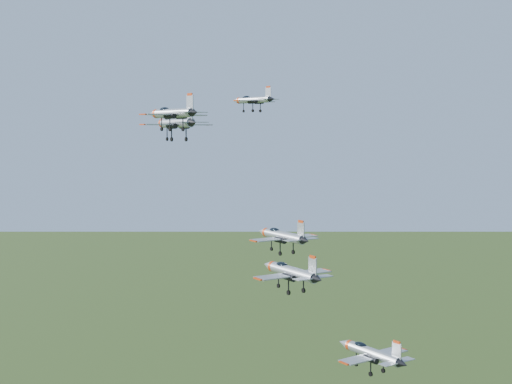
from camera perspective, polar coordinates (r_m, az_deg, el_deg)
The scene contains 6 objects.
jet_lead at distance 125.98m, azimuth -0.28°, elevation 7.39°, with size 10.50×8.70×2.80m.
jet_left_high at distance 112.43m, azimuth -6.49°, elevation 5.53°, with size 13.54×11.56×3.70m.
jet_right_high at distance 89.97m, azimuth -6.76°, elevation 6.30°, with size 10.81×9.06×2.89m.
jet_left_low at distance 105.42m, azimuth 2.09°, elevation -3.49°, with size 12.70×10.83×3.47m.
jet_right_low at distance 93.57m, azimuth 2.79°, elevation -6.35°, with size 12.86×10.98×3.52m.
jet_trail at distance 91.20m, azimuth 9.16°, elevation -12.55°, with size 11.74×9.96×3.18m.
Camera 1 is at (68.90, -80.51, 138.87)m, focal length 50.00 mm.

